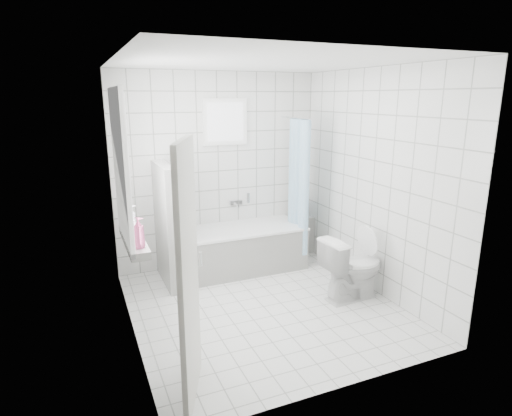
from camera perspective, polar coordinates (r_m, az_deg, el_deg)
name	(u,v)px	position (r m, az deg, el deg)	size (l,w,h in m)	color
ground	(263,307)	(4.90, 0.99, -13.01)	(3.00, 3.00, 0.00)	white
ceiling	(265,62)	(4.36, 1.15, 18.93)	(3.00, 3.00, 0.00)	white
wall_back	(219,171)	(5.82, -5.02, 4.95)	(2.80, 0.02, 2.60)	white
wall_front	(348,234)	(3.19, 12.21, -3.46)	(2.80, 0.02, 2.60)	white
wall_left	(125,206)	(4.09, -17.10, 0.22)	(0.02, 3.00, 2.60)	white
wall_right	(373,183)	(5.17, 15.38, 3.26)	(0.02, 3.00, 2.60)	white
window_left	(123,169)	(4.33, -17.26, 5.03)	(0.01, 0.90, 1.40)	white
window_back	(226,122)	(5.74, -4.06, 11.36)	(0.50, 0.01, 0.50)	white
window_sill	(134,241)	(4.51, -15.99, -4.21)	(0.18, 1.02, 0.08)	white
door	(189,277)	(3.19, -8.96, -9.04)	(0.04, 0.80, 2.00)	silver
bathtub	(238,249)	(5.78, -2.43, -5.45)	(1.77, 0.77, 0.58)	white
partition_wall	(167,225)	(5.35, -11.83, -2.25)	(0.15, 0.85, 1.50)	white
tiled_ledge	(301,234)	(6.45, 6.03, -3.50)	(0.40, 0.24, 0.55)	white
toilet	(353,268)	(5.06, 12.76, -7.76)	(0.42, 0.74, 0.75)	white
curtain_rod	(296,118)	(5.76, 5.32, 11.84)	(0.02, 0.02, 0.80)	silver
shower_curtain	(299,187)	(5.76, 5.73, 2.79)	(0.14, 0.48, 1.78)	#4291C3
tub_faucet	(236,202)	(5.95, -2.73, 0.77)	(0.18, 0.06, 0.06)	silver
sill_bottles	(134,226)	(4.43, -15.94, -2.35)	(0.18, 0.80, 0.30)	#C64D7F
ledge_bottles	(301,209)	(6.32, 6.05, -0.16)	(0.15, 0.19, 0.24)	blue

